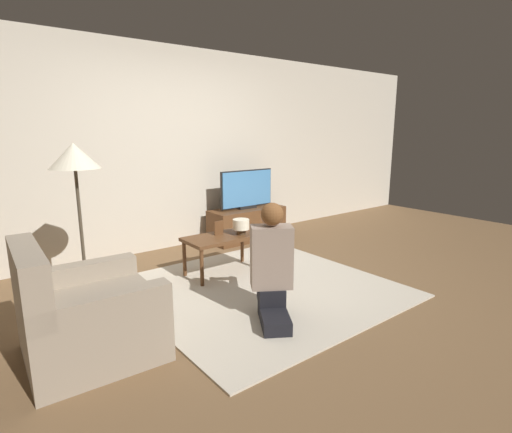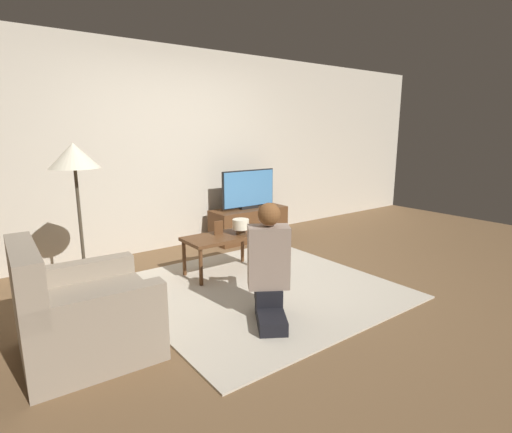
{
  "view_description": "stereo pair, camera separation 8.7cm",
  "coord_description": "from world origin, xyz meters",
  "px_view_note": "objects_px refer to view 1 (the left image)",
  "views": [
    {
      "loc": [
        -2.35,
        -2.91,
        1.56
      ],
      "look_at": [
        0.35,
        0.53,
        0.6
      ],
      "focal_mm": 28.0,
      "sensor_mm": 36.0,
      "label": 1
    },
    {
      "loc": [
        -2.28,
        -2.96,
        1.56
      ],
      "look_at": [
        0.35,
        0.53,
        0.6
      ],
      "focal_mm": 28.0,
      "sensor_mm": 36.0,
      "label": 2
    }
  ],
  "objects_px": {
    "tv": "(247,189)",
    "table_lamp": "(241,225)",
    "coffee_table": "(223,240)",
    "floor_lamp": "(75,165)",
    "person_kneeling": "(272,262)",
    "armchair": "(86,318)"
  },
  "relations": [
    {
      "from": "coffee_table",
      "to": "tv",
      "type": "bearing_deg",
      "value": 42.88
    },
    {
      "from": "tv",
      "to": "armchair",
      "type": "distance_m",
      "value": 3.25
    },
    {
      "from": "coffee_table",
      "to": "armchair",
      "type": "xyz_separation_m",
      "value": [
        -1.65,
        -0.76,
        -0.1
      ]
    },
    {
      "from": "tv",
      "to": "armchair",
      "type": "height_order",
      "value": "tv"
    },
    {
      "from": "tv",
      "to": "armchair",
      "type": "xyz_separation_m",
      "value": [
        -2.7,
        -1.74,
        -0.45
      ]
    },
    {
      "from": "person_kneeling",
      "to": "coffee_table",
      "type": "bearing_deg",
      "value": -70.85
    },
    {
      "from": "floor_lamp",
      "to": "table_lamp",
      "type": "xyz_separation_m",
      "value": [
        1.56,
        -0.34,
        -0.71
      ]
    },
    {
      "from": "coffee_table",
      "to": "floor_lamp",
      "type": "relative_size",
      "value": 0.58
    },
    {
      "from": "armchair",
      "to": "floor_lamp",
      "type": "bearing_deg",
      "value": -12.2
    },
    {
      "from": "table_lamp",
      "to": "tv",
      "type": "bearing_deg",
      "value": 50.48
    },
    {
      "from": "coffee_table",
      "to": "floor_lamp",
      "type": "height_order",
      "value": "floor_lamp"
    },
    {
      "from": "tv",
      "to": "coffee_table",
      "type": "relative_size",
      "value": 1.03
    },
    {
      "from": "floor_lamp",
      "to": "armchair",
      "type": "height_order",
      "value": "floor_lamp"
    },
    {
      "from": "person_kneeling",
      "to": "floor_lamp",
      "type": "bearing_deg",
      "value": -18.69
    },
    {
      "from": "floor_lamp",
      "to": "table_lamp",
      "type": "height_order",
      "value": "floor_lamp"
    },
    {
      "from": "tv",
      "to": "table_lamp",
      "type": "xyz_separation_m",
      "value": [
        -0.87,
        -1.06,
        -0.2
      ]
    },
    {
      "from": "person_kneeling",
      "to": "armchair",
      "type": "bearing_deg",
      "value": 18.18
    },
    {
      "from": "coffee_table",
      "to": "table_lamp",
      "type": "distance_m",
      "value": 0.25
    },
    {
      "from": "coffee_table",
      "to": "armchair",
      "type": "distance_m",
      "value": 1.82
    },
    {
      "from": "floor_lamp",
      "to": "coffee_table",
      "type": "bearing_deg",
      "value": -10.83
    },
    {
      "from": "tv",
      "to": "armchair",
      "type": "bearing_deg",
      "value": -147.2
    },
    {
      "from": "coffee_table",
      "to": "person_kneeling",
      "type": "relative_size",
      "value": 0.87
    }
  ]
}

